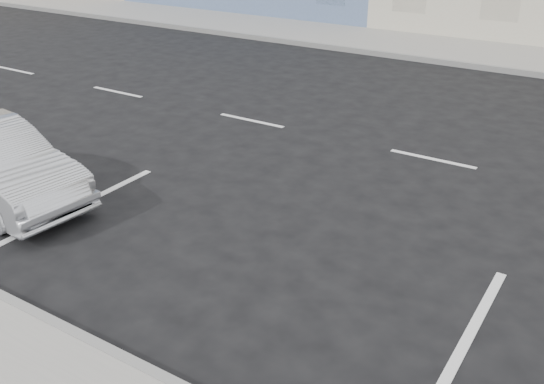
{
  "coord_description": "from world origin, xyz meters",
  "views": [
    {
      "loc": [
        1.01,
        -10.19,
        4.26
      ],
      "look_at": [
        -2.84,
        -4.14,
        0.8
      ],
      "focal_mm": 40.0,
      "sensor_mm": 36.0,
      "label": 1
    }
  ],
  "objects": [
    {
      "name": "sidewalk_far",
      "position": [
        -5.0,
        8.7,
        0.07
      ],
      "size": [
        80.0,
        3.4,
        0.15
      ],
      "primitive_type": "cube",
      "color": "gray",
      "rests_on": "ground"
    },
    {
      "name": "curb_far",
      "position": [
        -5.0,
        7.0,
        0.08
      ],
      "size": [
        80.0,
        0.12,
        0.16
      ],
      "primitive_type": "cube",
      "color": "gray",
      "rests_on": "ground"
    }
  ]
}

